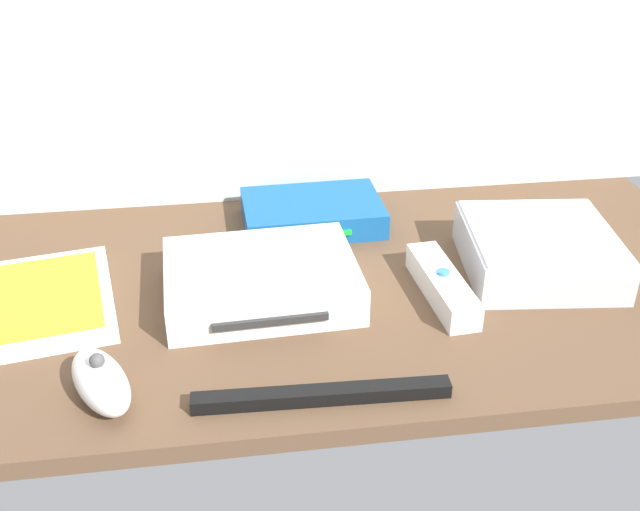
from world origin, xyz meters
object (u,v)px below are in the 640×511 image
object	(u,v)px
game_case	(49,301)
network_router	(312,213)
remote_nunchuk	(101,381)
game_console	(261,280)
mini_computer	(538,249)
sensor_bar	(322,395)
remote_wand	(442,285)

from	to	relation	value
game_case	network_router	world-z (taller)	network_router
game_case	remote_nunchuk	size ratio (longest dim) A/B	1.93
game_console	mini_computer	distance (cm)	32.98
network_router	game_case	bearing A→B (deg)	-155.22
mini_computer	game_case	distance (cm)	56.35
game_console	sensor_bar	distance (cm)	18.97
game_console	remote_nunchuk	world-z (taller)	remote_nunchuk
mini_computer	remote_wand	size ratio (longest dim) A/B	1.25
mini_computer	network_router	world-z (taller)	mini_computer
game_console	mini_computer	size ratio (longest dim) A/B	1.16
sensor_bar	remote_nunchuk	bearing A→B (deg)	173.02
network_router	remote_nunchuk	distance (cm)	39.92
game_case	network_router	size ratio (longest dim) A/B	1.15
game_case	sensor_bar	distance (cm)	33.92
mini_computer	remote_nunchuk	world-z (taller)	mini_computer
game_console	game_case	world-z (taller)	game_console
mini_computer	sensor_bar	world-z (taller)	mini_computer
mini_computer	sensor_bar	distance (cm)	35.21
remote_nunchuk	mini_computer	bearing A→B (deg)	-5.77
network_router	remote_wand	bearing A→B (deg)	-59.85
network_router	remote_nunchuk	size ratio (longest dim) A/B	1.67
game_console	network_router	size ratio (longest dim) A/B	1.19
mini_computer	remote_nunchuk	bearing A→B (deg)	-160.77
remote_wand	network_router	bearing A→B (deg)	117.15
game_console	remote_nunchuk	distance (cm)	21.99
game_console	game_case	bearing A→B (deg)	174.20
game_console	remote_wand	size ratio (longest dim) A/B	1.44
mini_computer	sensor_bar	size ratio (longest dim) A/B	0.78
game_console	game_case	xyz separation A→B (cm)	(-23.39, 1.33, -1.44)
game_case	remote_wand	world-z (taller)	remote_wand
remote_wand	remote_nunchuk	bearing A→B (deg)	-165.30
mini_computer	network_router	distance (cm)	29.11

